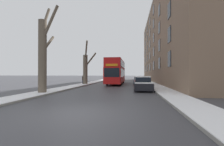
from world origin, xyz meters
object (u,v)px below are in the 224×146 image
(bare_tree_left_1, at_px, (86,67))
(double_decker_bus, at_px, (116,71))
(bare_tree_left_0, at_px, (43,53))
(parked_car_1, at_px, (140,82))
(parked_car_0, at_px, (143,84))
(parked_car_2, at_px, (139,80))
(oncoming_van, at_px, (119,76))
(pedestrian_left_sidewalk, at_px, (83,79))

(bare_tree_left_1, relative_size, double_decker_bus, 0.61)
(bare_tree_left_0, relative_size, parked_car_1, 1.82)
(double_decker_bus, bearing_deg, bare_tree_left_1, -154.72)
(parked_car_0, xyz_separation_m, parked_car_2, (-0.00, 11.18, -0.09))
(bare_tree_left_1, bearing_deg, parked_car_0, -40.92)
(parked_car_2, xyz_separation_m, oncoming_van, (-5.15, 15.97, 0.60))
(double_decker_bus, bearing_deg, oncoming_van, 93.67)
(bare_tree_left_1, height_order, pedestrian_left_sidewalk, bare_tree_left_1)
(bare_tree_left_0, height_order, parked_car_0, bare_tree_left_0)
(bare_tree_left_0, height_order, parked_car_1, bare_tree_left_0)
(pedestrian_left_sidewalk, bearing_deg, oncoming_van, 115.99)
(bare_tree_left_0, distance_m, pedestrian_left_sidewalk, 12.24)
(bare_tree_left_1, xyz_separation_m, oncoming_van, (3.88, 19.33, -1.71))
(double_decker_bus, relative_size, parked_car_0, 2.59)
(bare_tree_left_1, xyz_separation_m, parked_car_2, (9.02, 3.36, -2.32))
(oncoming_van, xyz_separation_m, pedestrian_left_sidewalk, (-4.31, -19.41, -0.33))
(parked_car_1, xyz_separation_m, pedestrian_left_sidewalk, (-9.46, 1.77, 0.24))
(bare_tree_left_0, relative_size, double_decker_bus, 0.72)
(parked_car_0, relative_size, parked_car_1, 0.98)
(parked_car_0, xyz_separation_m, oncoming_van, (-5.15, 27.16, 0.51))
(double_decker_bus, distance_m, parked_car_0, 11.08)
(oncoming_van, bearing_deg, bare_tree_left_1, -101.34)
(bare_tree_left_1, height_order, parked_car_1, bare_tree_left_1)
(parked_car_0, bearing_deg, oncoming_van, 100.73)
(oncoming_van, bearing_deg, parked_car_1, -76.34)
(parked_car_2, xyz_separation_m, pedestrian_left_sidewalk, (-9.46, -3.44, 0.27))
(parked_car_2, bearing_deg, parked_car_1, -90.00)
(parked_car_0, relative_size, oncoming_van, 0.94)
(double_decker_bus, xyz_separation_m, parked_car_1, (4.06, -4.20, -1.75))
(double_decker_bus, distance_m, oncoming_van, 17.06)
(parked_car_1, bearing_deg, parked_car_2, 90.00)
(bare_tree_left_1, relative_size, oncoming_van, 1.48)
(pedestrian_left_sidewalk, bearing_deg, parked_car_0, -0.80)
(parked_car_2, height_order, oncoming_van, oncoming_van)
(parked_car_0, height_order, oncoming_van, oncoming_van)
(parked_car_0, bearing_deg, double_decker_bus, 111.75)
(double_decker_bus, xyz_separation_m, parked_car_0, (4.06, -10.17, -1.69))
(bare_tree_left_0, relative_size, bare_tree_left_1, 1.17)
(parked_car_0, height_order, parked_car_2, parked_car_0)
(double_decker_bus, bearing_deg, parked_car_0, -68.25)
(bare_tree_left_0, bearing_deg, pedestrian_left_sidewalk, 91.42)
(double_decker_bus, xyz_separation_m, pedestrian_left_sidewalk, (-5.40, -2.42, -1.51))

